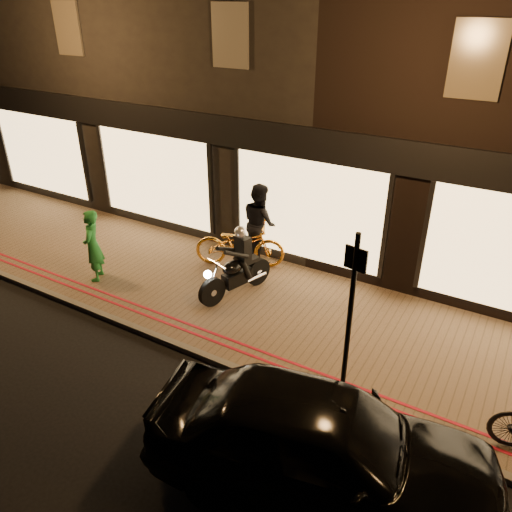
{
  "coord_description": "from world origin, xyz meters",
  "views": [
    {
      "loc": [
        4.35,
        -5.73,
        6.0
      ],
      "look_at": [
        -0.37,
        2.27,
        1.1
      ],
      "focal_mm": 35.0,
      "sensor_mm": 36.0,
      "label": 1
    }
  ],
  "objects": [
    {
      "name": "ground",
      "position": [
        0.0,
        0.0,
        0.0
      ],
      "size": [
        90.0,
        90.0,
        0.0
      ],
      "primitive_type": "plane",
      "color": "black",
      "rests_on": "ground"
    },
    {
      "name": "person_green",
      "position": [
        -3.92,
        1.05,
        0.96
      ],
      "size": [
        0.67,
        0.73,
        1.68
      ],
      "primitive_type": "imported",
      "rotation": [
        0.0,
        0.0,
        -1.01
      ],
      "color": "#20792F",
      "rests_on": "sidewalk"
    },
    {
      "name": "sidewalk",
      "position": [
        0.0,
        2.0,
        0.06
      ],
      "size": [
        50.0,
        4.0,
        0.12
      ],
      "primitive_type": "cube",
      "color": "brown",
      "rests_on": "ground"
    },
    {
      "name": "sign_post",
      "position": [
        2.44,
        0.25,
        1.8
      ],
      "size": [
        0.35,
        0.09,
        3.0
      ],
      "rotation": [
        0.0,
        0.0,
        -0.18
      ],
      "color": "black",
      "rests_on": "sidewalk"
    },
    {
      "name": "bicycle_gold",
      "position": [
        -1.41,
        3.27,
        0.68
      ],
      "size": [
        2.27,
        1.57,
        1.13
      ],
      "primitive_type": "imported",
      "rotation": [
        0.0,
        0.0,
        2.0
      ],
      "color": "orange",
      "rests_on": "sidewalk"
    },
    {
      "name": "person_dark",
      "position": [
        -1.16,
        3.8,
        1.1
      ],
      "size": [
        1.21,
        1.17,
        1.96
      ],
      "primitive_type": "imported",
      "rotation": [
        0.0,
        0.0,
        2.47
      ],
      "color": "black",
      "rests_on": "sidewalk"
    },
    {
      "name": "building_row",
      "position": [
        -0.0,
        8.99,
        4.25
      ],
      "size": [
        48.0,
        10.11,
        8.5
      ],
      "color": "black",
      "rests_on": "ground"
    },
    {
      "name": "kerb_stone",
      "position": [
        0.0,
        0.05,
        0.06
      ],
      "size": [
        50.0,
        0.14,
        0.12
      ],
      "primitive_type": "cube",
      "color": "#59544C",
      "rests_on": "ground"
    },
    {
      "name": "motorcycle",
      "position": [
        -0.77,
        2.13,
        0.73
      ],
      "size": [
        0.82,
        1.89,
        1.59
      ],
      "rotation": [
        0.0,
        0.0,
        -0.3
      ],
      "color": "black",
      "rests_on": "sidewalk"
    },
    {
      "name": "parked_car",
      "position": [
        2.74,
        -1.32,
        0.79
      ],
      "size": [
        4.93,
        2.78,
        1.58
      ],
      "primitive_type": "imported",
      "rotation": [
        0.0,
        0.0,
        1.78
      ],
      "color": "black",
      "rests_on": "ground"
    },
    {
      "name": "red_kerb_lines",
      "position": [
        0.0,
        0.55,
        0.12
      ],
      "size": [
        50.0,
        0.26,
        0.01
      ],
      "color": "maroon",
      "rests_on": "sidewalk"
    }
  ]
}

